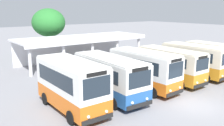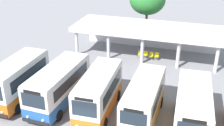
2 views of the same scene
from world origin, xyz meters
name	(u,v)px [view 1 (image 1 of 2)]	position (x,y,z in m)	size (l,w,h in m)	color
ground_plane	(194,105)	(0.00, 0.00, 0.00)	(180.00, 180.00, 0.00)	gray
city_bus_nearest_orange	(71,83)	(-7.42, 4.65, 1.91)	(2.45, 6.57, 3.49)	black
city_bus_second_in_row	(109,75)	(-3.87, 5.06, 1.79)	(2.69, 7.36, 3.23)	black
city_bus_middle_cream	(144,69)	(-0.32, 4.89, 1.83)	(2.51, 6.74, 3.32)	black
city_bus_fourth_amber	(170,64)	(3.23, 4.93, 1.75)	(2.33, 6.89, 3.15)	black
city_bus_fifth_blue	(194,59)	(6.78, 4.74, 1.80)	(2.66, 6.85, 3.26)	black
city_bus_far_end_green	(214,56)	(10.34, 4.64, 1.73)	(2.53, 6.80, 3.12)	black
terminal_canopy	(80,42)	(0.97, 17.99, 2.65)	(16.55, 5.89, 3.40)	silver
waiting_chair_end_by_column	(84,61)	(0.52, 16.23, 0.52)	(0.45, 0.45, 0.86)	slate
waiting_chair_second_from_end	(88,60)	(1.14, 16.32, 0.52)	(0.45, 0.45, 0.86)	slate
waiting_chair_middle_seat	(93,59)	(1.77, 16.23, 0.52)	(0.45, 0.45, 0.86)	slate
waiting_chair_fourth_seat	(96,59)	(2.40, 16.29, 0.52)	(0.45, 0.45, 0.86)	slate
roadside_tree_behind_canopy	(49,23)	(-0.44, 24.32, 4.90)	(4.76, 4.76, 6.93)	brown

